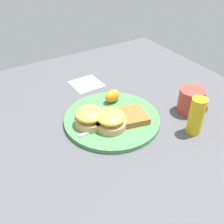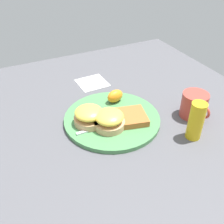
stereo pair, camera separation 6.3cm
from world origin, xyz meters
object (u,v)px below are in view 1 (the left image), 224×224
at_px(hashbrown_patty, 132,116).
at_px(condiment_bottle, 196,116).
at_px(sandwich_benedict_left, 90,117).
at_px(fork, 111,124).
at_px(sandwich_benedict_right, 111,120).
at_px(cup, 191,101).
at_px(orange_wedge, 113,96).

relative_size(hashbrown_patty, condiment_bottle, 0.79).
xyz_separation_m(hashbrown_patty, condiment_bottle, (0.14, 0.13, 0.04)).
xyz_separation_m(sandwich_benedict_left, hashbrown_patty, (0.04, 0.13, -0.02)).
relative_size(sandwich_benedict_left, fork, 0.49).
bearing_deg(hashbrown_patty, condiment_bottle, 43.75).
bearing_deg(sandwich_benedict_right, hashbrown_patty, 91.09).
xyz_separation_m(sandwich_benedict_right, fork, (-0.01, 0.01, -0.02)).
bearing_deg(cup, fork, -102.68).
height_order(sandwich_benedict_right, orange_wedge, sandwich_benedict_right).
distance_m(sandwich_benedict_left, fork, 0.07).
height_order(sandwich_benedict_left, fork, sandwich_benedict_left).
bearing_deg(cup, sandwich_benedict_right, -100.53).
bearing_deg(condiment_bottle, cup, 140.66).
distance_m(sandwich_benedict_left, cup, 0.34).
xyz_separation_m(sandwich_benedict_left, orange_wedge, (-0.07, 0.12, -0.00)).
relative_size(hashbrown_patty, orange_wedge, 1.57).
bearing_deg(sandwich_benedict_right, orange_wedge, 146.30).
height_order(cup, condiment_bottle, condiment_bottle).
bearing_deg(fork, hashbrown_patty, 83.67).
height_order(sandwich_benedict_right, cup, cup).
height_order(sandwich_benedict_left, orange_wedge, sandwich_benedict_left).
height_order(orange_wedge, cup, cup).
xyz_separation_m(cup, condiment_bottle, (0.08, -0.07, 0.02)).
bearing_deg(fork, condiment_bottle, 54.46).
distance_m(cup, condiment_bottle, 0.11).
height_order(hashbrown_patty, cup, cup).
distance_m(sandwich_benedict_right, hashbrown_patty, 0.08).
bearing_deg(hashbrown_patty, fork, -96.33).
xyz_separation_m(sandwich_benedict_left, cup, (0.10, 0.33, 0.00)).
xyz_separation_m(orange_wedge, cup, (0.17, 0.20, 0.01)).
height_order(sandwich_benedict_left, sandwich_benedict_right, same).
height_order(sandwich_benedict_right, condiment_bottle, condiment_bottle).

